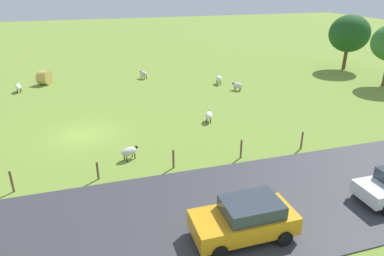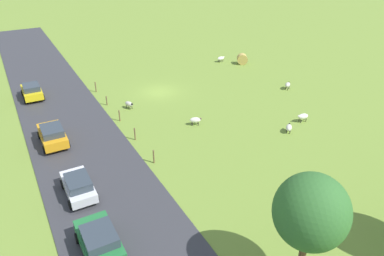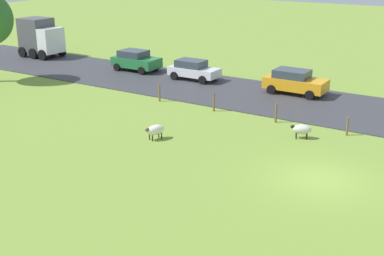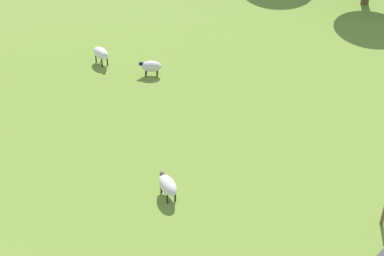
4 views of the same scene
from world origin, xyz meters
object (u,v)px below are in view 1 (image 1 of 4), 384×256
sheep_5 (219,79)px  hay_bale_0 (44,78)px  tree_0 (349,34)px  sheep_2 (18,87)px  car_3 (245,219)px  sheep_4 (129,151)px  sheep_1 (238,85)px  sheep_0 (143,74)px  sheep_3 (209,115)px

sheep_5 → hay_bale_0: hay_bale_0 is taller
tree_0 → sheep_2: bearing=-92.1°
tree_0 → car_3: bearing=-45.4°
sheep_4 → car_3: bearing=23.8°
sheep_1 → car_3: car_3 is taller
sheep_0 → sheep_1: bearing=48.8°
sheep_5 → car_3: (22.01, -7.34, 0.35)m
sheep_1 → hay_bale_0: (-7.71, -18.07, 0.23)m
sheep_5 → sheep_0: bearing=-121.8°
sheep_2 → sheep_5: size_ratio=1.00×
sheep_0 → hay_bale_0: (-0.71, -10.06, 0.17)m
sheep_0 → sheep_4: (18.13, -3.92, -0.03)m
sheep_2 → sheep_5: (3.00, 19.33, 0.06)m
sheep_5 → sheep_2: bearing=-98.8°
sheep_0 → sheep_1: 10.64m
sheep_2 → hay_bale_0: bearing=133.5°
sheep_2 → sheep_1: bearing=74.5°
sheep_3 → sheep_4: (4.27, -6.52, -0.01)m
car_3 → hay_bale_0: bearing=-160.2°
hay_bale_0 → tree_0: (3.40, 33.85, 3.48)m
car_3 → tree_0: bearing=134.6°
sheep_3 → sheep_0: bearing=-169.4°
sheep_0 → sheep_1: sheep_0 is taller
sheep_0 → sheep_5: bearing=58.2°
sheep_2 → car_3: (25.00, 11.99, 0.41)m
sheep_2 → hay_bale_0: (-2.10, 2.21, 0.20)m
tree_0 → car_3: (23.70, -24.07, -3.27)m
sheep_0 → car_3: (26.39, -0.28, 0.38)m
sheep_1 → car_3: size_ratio=0.25×
sheep_2 → sheep_4: (16.74, 8.35, -0.00)m
sheep_1 → car_3: (19.39, -8.28, 0.44)m
sheep_0 → car_3: 26.40m
sheep_0 → sheep_5: sheep_5 is taller
sheep_5 → car_3: car_3 is taller
hay_bale_0 → sheep_0: bearing=86.0°
hay_bale_0 → tree_0: 34.20m
tree_0 → car_3: tree_0 is taller
sheep_2 → sheep_3: sheep_3 is taller
sheep_3 → sheep_4: bearing=-56.8°
sheep_4 → hay_bale_0: 19.81m
sheep_0 → hay_bale_0: hay_bale_0 is taller
sheep_4 → sheep_0: bearing=167.8°
sheep_0 → sheep_3: sheep_0 is taller
sheep_1 → sheep_4: 16.31m
sheep_2 → car_3: 27.73m
sheep_4 → hay_bale_0: hay_bale_0 is taller
sheep_1 → sheep_2: 21.04m
sheep_1 → sheep_5: sheep_5 is taller
sheep_0 → sheep_2: bearing=-83.5°
sheep_3 → hay_bale_0: 19.30m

